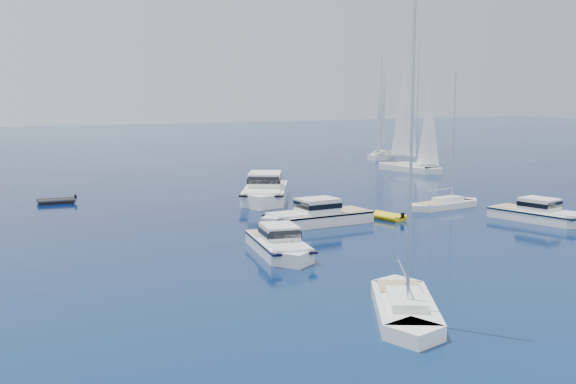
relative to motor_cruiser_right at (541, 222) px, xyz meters
name	(u,v)px	position (x,y,z in m)	size (l,w,h in m)	color
ground	(475,296)	(-19.61, -14.34, 0.00)	(400.00, 400.00, 0.00)	#082A52
motor_cruiser_right	(541,222)	(0.00, 0.00, 0.00)	(2.86, 9.35, 2.46)	white
motor_cruiser_left	(280,254)	(-24.28, -0.92, 0.00)	(2.85, 9.33, 2.45)	silver
motor_cruiser_centre	(315,225)	(-17.07, 7.22, 0.00)	(3.14, 10.26, 2.69)	silver
motor_cruiser_distant	(265,200)	(-15.14, 20.76, 0.00)	(4.07, 13.30, 3.49)	white
sailboat_fore	(405,315)	(-24.78, -15.32, 0.00)	(2.73, 10.50, 15.44)	white
sailboat_centre	(445,208)	(-2.45, 9.14, 0.00)	(2.27, 8.75, 12.86)	silver
sailboat_sails_r	(409,171)	(13.04, 35.49, 0.00)	(3.04, 11.69, 17.18)	silver
sailboat_sails_far	(382,158)	(20.72, 53.20, 0.00)	(2.97, 11.43, 16.80)	silver
tender_yellow	(386,219)	(-10.57, 6.80, 0.00)	(2.00, 3.64, 0.95)	yellow
tender_grey_far	(56,203)	(-33.64, 28.08, 0.00)	(1.98, 3.59, 0.95)	black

